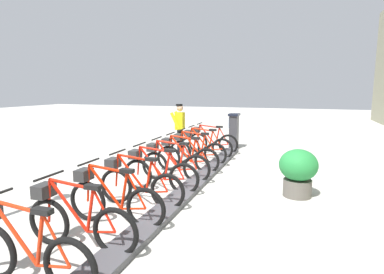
% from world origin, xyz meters
% --- Properties ---
extents(ground_plane, '(60.00, 60.00, 0.00)m').
position_xyz_m(ground_plane, '(0.00, 0.00, 0.00)').
color(ground_plane, '#B9B7AE').
extents(dock_rail_base, '(0.44, 9.28, 0.10)m').
position_xyz_m(dock_rail_base, '(0.00, 0.00, 0.05)').
color(dock_rail_base, '#47474C').
rests_on(dock_rail_base, ground).
extents(payment_kiosk, '(0.36, 0.52, 1.28)m').
position_xyz_m(payment_kiosk, '(0.05, -5.11, 0.67)').
color(payment_kiosk, '#38383D').
rests_on(payment_kiosk, ground).
extents(bike_docked_0, '(1.72, 0.54, 1.02)m').
position_xyz_m(bike_docked_0, '(0.62, -4.04, 0.43)').
color(bike_docked_0, black).
rests_on(bike_docked_0, ground).
extents(bike_docked_1, '(1.72, 0.54, 1.02)m').
position_xyz_m(bike_docked_1, '(0.62, -3.19, 0.43)').
color(bike_docked_1, black).
rests_on(bike_docked_1, ground).
extents(bike_docked_2, '(1.72, 0.54, 1.02)m').
position_xyz_m(bike_docked_2, '(0.62, -2.34, 0.43)').
color(bike_docked_2, black).
rests_on(bike_docked_2, ground).
extents(bike_docked_3, '(1.72, 0.54, 1.02)m').
position_xyz_m(bike_docked_3, '(0.62, -1.49, 0.43)').
color(bike_docked_3, black).
rests_on(bike_docked_3, ground).
extents(bike_docked_4, '(1.72, 0.54, 1.02)m').
position_xyz_m(bike_docked_4, '(0.62, -0.65, 0.43)').
color(bike_docked_4, black).
rests_on(bike_docked_4, ground).
extents(bike_docked_5, '(1.72, 0.54, 1.02)m').
position_xyz_m(bike_docked_5, '(0.62, 0.20, 0.43)').
color(bike_docked_5, black).
rests_on(bike_docked_5, ground).
extents(bike_docked_6, '(1.72, 0.54, 1.02)m').
position_xyz_m(bike_docked_6, '(0.62, 1.05, 0.43)').
color(bike_docked_6, black).
rests_on(bike_docked_6, ground).
extents(bike_docked_7, '(1.72, 0.54, 1.02)m').
position_xyz_m(bike_docked_7, '(0.62, 1.90, 0.43)').
color(bike_docked_7, black).
rests_on(bike_docked_7, ground).
extents(bike_docked_8, '(1.72, 0.54, 1.02)m').
position_xyz_m(bike_docked_8, '(0.62, 2.74, 0.43)').
color(bike_docked_8, black).
rests_on(bike_docked_8, ground).
extents(bike_docked_9, '(1.72, 0.54, 1.02)m').
position_xyz_m(bike_docked_9, '(0.62, 3.59, 0.43)').
color(bike_docked_9, black).
rests_on(bike_docked_9, ground).
extents(worker_near_rack, '(0.49, 0.66, 1.66)m').
position_xyz_m(worker_near_rack, '(1.60, -3.68, 0.91)').
color(worker_near_rack, white).
rests_on(worker_near_rack, ground).
extents(planter_bush, '(0.76, 0.76, 0.97)m').
position_xyz_m(planter_bush, '(-2.18, -0.46, 0.54)').
color(planter_bush, '#59544C').
rests_on(planter_bush, ground).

